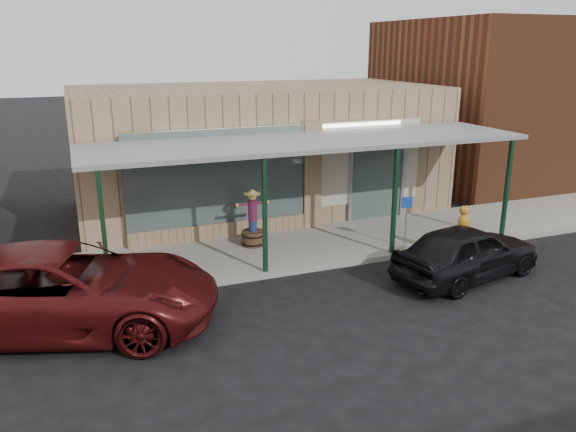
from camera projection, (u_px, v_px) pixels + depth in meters
name	position (u px, v px, depth m)	size (l,w,h in m)	color
ground	(372.00, 300.00, 12.63)	(120.00, 120.00, 0.00)	black
sidewalk	(309.00, 246.00, 15.82)	(40.00, 3.20, 0.15)	gray
storefront	(257.00, 149.00, 19.31)	(12.00, 6.25, 4.20)	#97775C
awning	(311.00, 143.00, 14.94)	(12.00, 3.00, 3.04)	slate
block_buildings_near	(300.00, 95.00, 20.44)	(61.00, 8.00, 8.00)	brown
barrel_scarecrow	(253.00, 226.00, 15.54)	(0.98, 0.64, 1.62)	brown
barrel_pumpkin	(135.00, 268.00, 13.53)	(0.62, 0.62, 0.62)	brown
handicap_sign	(406.00, 215.00, 15.28)	(0.29, 0.11, 1.43)	gray
parked_sedan	(467.00, 252.00, 13.67)	(4.27, 2.41, 1.56)	black
car_maroon	(64.00, 289.00, 11.19)	(2.82, 6.11, 1.70)	#4D0F10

